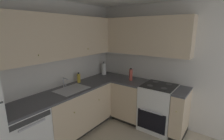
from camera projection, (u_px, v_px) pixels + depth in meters
wall_back at (44, 72)px, 2.91m from camera, size 3.55×0.05×2.47m
wall_right at (176, 67)px, 3.28m from camera, size 0.05×3.58×2.47m
dishwasher at (23, 137)px, 2.43m from camera, size 0.60×0.63×0.87m
lower_cabinets_back at (76, 110)px, 3.24m from camera, size 1.44×0.62×0.87m
countertop_back at (75, 89)px, 3.13m from camera, size 2.64×0.60×0.03m
lower_cabinets_right at (142, 104)px, 3.53m from camera, size 0.62×1.48×0.87m
countertop_right at (143, 84)px, 3.42m from camera, size 0.60×1.48×0.03m
oven_range at (158, 107)px, 3.34m from camera, size 0.68×0.62×1.05m
upper_cabinets_back at (60, 37)px, 2.86m from camera, size 2.32×0.34×0.74m
upper_cabinets_right at (140, 36)px, 3.41m from camera, size 0.32×2.03×0.74m
sink at (72, 92)px, 3.04m from camera, size 0.58×0.40×0.10m
faucet at (64, 81)px, 3.12m from camera, size 0.07×0.16×0.19m
soap_bottle at (79, 78)px, 3.41m from camera, size 0.07×0.07×0.21m
paper_towel_roll at (104, 69)px, 4.02m from camera, size 0.11×0.11×0.33m
oil_bottle at (131, 75)px, 3.55m from camera, size 0.07×0.07×0.27m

